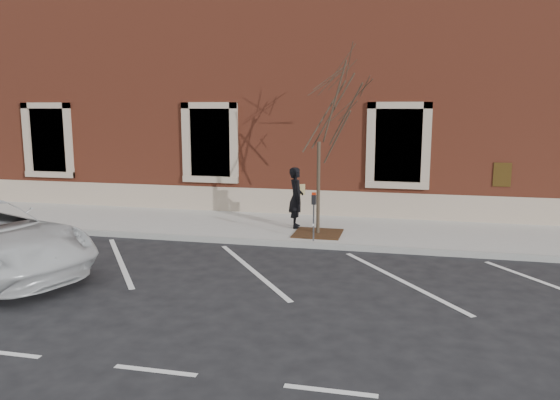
# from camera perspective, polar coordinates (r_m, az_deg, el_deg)

# --- Properties ---
(ground) EXTENTS (120.00, 120.00, 0.00)m
(ground) POSITION_cam_1_polar(r_m,az_deg,el_deg) (14.21, -0.54, -4.78)
(ground) COLOR #28282B
(ground) RESTS_ON ground
(sidewalk_near) EXTENTS (40.00, 3.50, 0.15)m
(sidewalk_near) POSITION_cam_1_polar(r_m,az_deg,el_deg) (15.85, 0.93, -2.97)
(sidewalk_near) COLOR #BAB6AF
(sidewalk_near) RESTS_ON ground
(curb_near) EXTENTS (40.00, 0.12, 0.15)m
(curb_near) POSITION_cam_1_polar(r_m,az_deg,el_deg) (14.14, -0.59, -4.53)
(curb_near) COLOR #9E9E99
(curb_near) RESTS_ON ground
(parking_stripes) EXTENTS (28.00, 4.40, 0.01)m
(parking_stripes) POSITION_cam_1_polar(r_m,az_deg,el_deg) (12.16, -2.98, -7.29)
(parking_stripes) COLOR silver
(parking_stripes) RESTS_ON ground
(building_civic) EXTENTS (40.00, 8.62, 8.00)m
(building_civic) POSITION_cam_1_polar(r_m,az_deg,el_deg) (21.36, 4.37, 10.87)
(building_civic) COLOR brown
(building_civic) RESTS_ON ground
(man) EXTENTS (0.56, 0.71, 1.73)m
(man) POSITION_cam_1_polar(r_m,az_deg,el_deg) (15.47, 1.70, 0.25)
(man) COLOR black
(man) RESTS_ON sidewalk_near
(parking_meter) EXTENTS (0.11, 0.09, 1.26)m
(parking_meter) POSITION_cam_1_polar(r_m,az_deg,el_deg) (13.91, 3.55, -0.78)
(parking_meter) COLOR #595B60
(parking_meter) RESTS_ON sidewalk_near
(tree_grate) EXTENTS (1.26, 1.26, 0.03)m
(tree_grate) POSITION_cam_1_polar(r_m,az_deg,el_deg) (14.86, 3.97, -3.49)
(tree_grate) COLOR #452716
(tree_grate) RESTS_ON sidewalk_near
(sapling) EXTENTS (2.72, 2.72, 4.54)m
(sapling) POSITION_cam_1_polar(r_m,az_deg,el_deg) (14.47, 4.12, 8.79)
(sapling) COLOR #48392C
(sapling) RESTS_ON sidewalk_near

